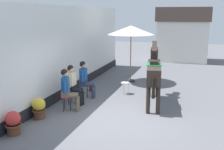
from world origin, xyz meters
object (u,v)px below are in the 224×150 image
object	(u,v)px
seated_visitor_far	(85,78)
satchel_bag	(92,89)
flower_planter_middle	(39,108)
cafe_parasol	(131,30)
seated_visitor_near	(67,88)
spare_stool_white	(125,84)
flower_planter_near	(13,122)
saddled_horse_center	(154,71)
seated_visitor_middle	(73,83)

from	to	relation	value
seated_visitor_far	satchel_bag	bearing A→B (deg)	94.78
flower_planter_middle	cafe_parasol	distance (m)	5.99
seated_visitor_near	satchel_bag	world-z (taller)	seated_visitor_near
spare_stool_white	seated_visitor_far	bearing A→B (deg)	-144.36
seated_visitor_far	flower_planter_near	bearing A→B (deg)	-98.63
saddled_horse_center	flower_planter_near	xyz separation A→B (m)	(-3.09, -3.70, -0.82)
seated_visitor_middle	seated_visitor_far	bearing A→B (deg)	83.55
seated_visitor_middle	cafe_parasol	size ratio (longest dim) A/B	0.54
seated_visitor_far	spare_stool_white	xyz separation A→B (m)	(1.30, 0.93, -0.38)
satchel_bag	seated_visitor_far	bearing A→B (deg)	-45.85
seated_visitor_near	flower_planter_middle	bearing A→B (deg)	-121.33
flower_planter_near	satchel_bag	world-z (taller)	flower_planter_near
seated_visitor_middle	flower_planter_near	xyz separation A→B (m)	(-0.45, -2.77, -0.44)
seated_visitor_far	cafe_parasol	xyz separation A→B (m)	(1.04, 3.01, 1.59)
seated_visitor_far	spare_stool_white	bearing A→B (deg)	35.64
seated_visitor_near	cafe_parasol	distance (m)	4.91
seated_visitor_middle	flower_planter_middle	world-z (taller)	seated_visitor_middle
seated_visitor_far	cafe_parasol	size ratio (longest dim) A/B	0.54
flower_planter_middle	satchel_bag	xyz separation A→B (m)	(0.45, 3.32, -0.23)
seated_visitor_near	flower_planter_near	distance (m)	2.22
flower_planter_near	cafe_parasol	world-z (taller)	cafe_parasol
flower_planter_middle	satchel_bag	size ratio (longest dim) A/B	2.29
seated_visitor_near	satchel_bag	bearing A→B (deg)	92.06
seated_visitor_far	flower_planter_middle	size ratio (longest dim) A/B	2.17
seated_visitor_middle	flower_planter_near	size ratio (longest dim) A/B	2.17
satchel_bag	saddled_horse_center	bearing A→B (deg)	21.68
satchel_bag	flower_planter_near	bearing A→B (deg)	-56.60
cafe_parasol	spare_stool_white	world-z (taller)	cafe_parasol
flower_planter_near	seated_visitor_far	bearing A→B (deg)	81.37
saddled_horse_center	flower_planter_near	bearing A→B (deg)	-129.90
cafe_parasol	satchel_bag	size ratio (longest dim) A/B	9.21
flower_planter_near	satchel_bag	xyz separation A→B (m)	(0.47, 4.54, -0.23)
saddled_horse_center	flower_planter_near	distance (m)	4.89
seated_visitor_near	saddled_horse_center	distance (m)	3.02
seated_visitor_middle	flower_planter_middle	distance (m)	1.67
flower_planter_middle	saddled_horse_center	bearing A→B (deg)	38.95
seated_visitor_far	saddled_horse_center	xyz separation A→B (m)	(2.54, 0.07, 0.38)
seated_visitor_far	flower_planter_middle	distance (m)	2.50
seated_visitor_near	saddled_horse_center	world-z (taller)	saddled_horse_center
cafe_parasol	satchel_bag	distance (m)	3.28
flower_planter_middle	seated_visitor_middle	bearing A→B (deg)	74.58
saddled_horse_center	cafe_parasol	distance (m)	3.51
flower_planter_middle	flower_planter_near	bearing A→B (deg)	-91.21
cafe_parasol	flower_planter_near	bearing A→B (deg)	-103.48
cafe_parasol	satchel_bag	xyz separation A→B (m)	(-1.12, -2.10, -2.26)
spare_stool_white	satchel_bag	distance (m)	1.41
seated_visitor_near	flower_planter_near	size ratio (longest dim) A/B	2.17
spare_stool_white	flower_planter_near	bearing A→B (deg)	-112.11
spare_stool_white	satchel_bag	xyz separation A→B (m)	(-1.38, -0.03, -0.30)
seated_visitor_middle	flower_planter_middle	size ratio (longest dim) A/B	2.17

